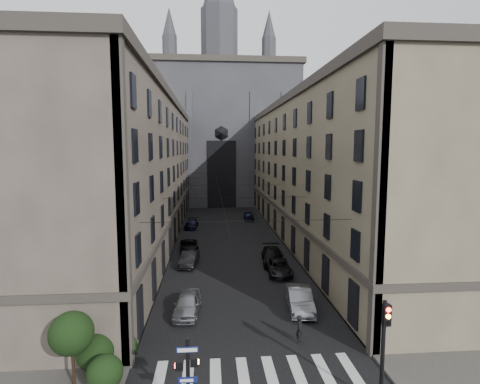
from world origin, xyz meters
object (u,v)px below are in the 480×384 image
object	(u,v)px
gothic_tower	(220,125)
traffic_light_right	(384,340)
pedestrian	(300,329)
car_right_midfar	(273,256)
pedestrian_signal_left	(188,375)
car_right_near	(300,299)
car_left_far	(191,224)
car_left_near	(188,304)
car_left_midfar	(189,246)
car_left_midnear	(189,259)
car_right_midnear	(279,267)
car_right_far	(249,216)

from	to	relation	value
gothic_tower	traffic_light_right	size ratio (longest dim) A/B	11.15
pedestrian	car_right_midfar	bearing A→B (deg)	13.16
pedestrian_signal_left	pedestrian	distance (m)	9.39
gothic_tower	pedestrian_signal_left	bearing A→B (deg)	-92.74
car_right_near	car_left_far	bearing A→B (deg)	113.28
gothic_tower	pedestrian_signal_left	size ratio (longest dim) A/B	14.50
car_left_near	car_left_midfar	distance (m)	17.48
car_left_midnear	car_left_far	world-z (taller)	car_left_midnear
car_left_midnear	car_left_near	bearing A→B (deg)	-81.19
car_left_midnear	car_left_far	distance (m)	19.01
car_right_midnear	car_right_midfar	bearing A→B (deg)	91.32
car_left_midfar	car_right_midfar	xyz separation A→B (m)	(9.19, -5.72, 0.17)
pedestrian_signal_left	car_right_midnear	distance (m)	21.12
car_left_near	car_right_near	size ratio (longest dim) A/B	0.92
car_right_midfar	car_right_midnear	bearing A→B (deg)	-85.31
car_left_midnear	car_right_far	xyz separation A→B (m)	(8.90, 24.85, -0.05)
traffic_light_right	car_left_far	xyz separation A→B (m)	(-10.99, 41.58, -2.63)
car_left_midfar	pedestrian_signal_left	bearing A→B (deg)	-92.26
car_left_near	pedestrian	bearing A→B (deg)	-28.46
gothic_tower	car_right_far	distance (m)	31.07
car_left_near	car_right_midnear	size ratio (longest dim) A/B	0.94
traffic_light_right	car_left_midfar	size ratio (longest dim) A/B	1.13
pedestrian_signal_left	car_left_near	bearing A→B (deg)	93.47
gothic_tower	car_right_midnear	xyz separation A→B (m)	(4.20, -53.87, -17.12)
car_left_midnear	gothic_tower	bearing A→B (deg)	91.05
car_left_midfar	car_right_midfar	world-z (taller)	car_right_midfar
gothic_tower	car_left_midnear	bearing A→B (deg)	-95.32
gothic_tower	car_left_midfar	size ratio (longest dim) A/B	12.61
gothic_tower	pedestrian	xyz separation A→B (m)	(3.11, -66.96, -16.90)
gothic_tower	pedestrian	world-z (taller)	gothic_tower
car_left_midnear	pedestrian	world-z (taller)	pedestrian
gothic_tower	car_right_midnear	bearing A→B (deg)	-85.54
car_right_far	pedestrian_signal_left	bearing A→B (deg)	-97.11
car_left_far	pedestrian	world-z (taller)	pedestrian
car_right_midnear	car_right_far	world-z (taller)	car_right_far
gothic_tower	car_left_near	distance (m)	64.58
car_right_midnear	pedestrian	size ratio (longest dim) A/B	2.73
car_left_midfar	car_right_far	distance (m)	21.19
car_left_midnear	pedestrian	distance (m)	18.26
gothic_tower	car_left_near	xyz separation A→B (m)	(-4.20, -62.15, -17.02)
car_right_near	pedestrian	world-z (taller)	pedestrian
car_left_midfar	car_right_midnear	size ratio (longest dim) A/B	0.94
car_left_midnear	pedestrian	size ratio (longest dim) A/B	2.54
car_left_midfar	car_left_far	distance (m)	13.24
car_right_near	traffic_light_right	bearing A→B (deg)	-77.31
gothic_tower	car_right_midnear	world-z (taller)	gothic_tower
pedestrian_signal_left	car_right_near	world-z (taller)	pedestrian_signal_left
car_right_midfar	pedestrian	distance (m)	16.57
car_left_midfar	car_right_near	xyz separation A→B (m)	(9.27, -17.43, 0.19)
car_left_far	traffic_light_right	bearing A→B (deg)	-71.47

